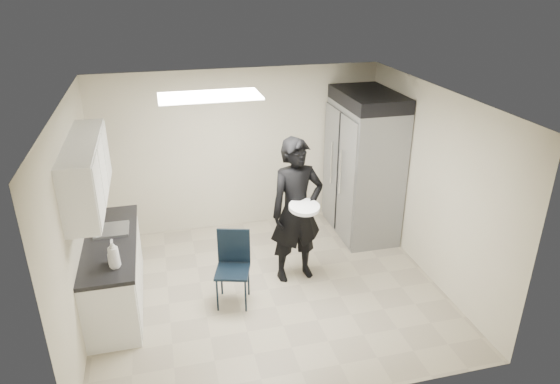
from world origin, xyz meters
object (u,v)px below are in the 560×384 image
object	(u,v)px
commercial_fridge	(363,171)
man_tuxedo	(297,211)
lower_counter	(114,274)
folding_chair	(233,271)

from	to	relation	value
commercial_fridge	man_tuxedo	world-z (taller)	commercial_fridge
man_tuxedo	lower_counter	bearing A→B (deg)	174.07
folding_chair	lower_counter	bearing A→B (deg)	-177.88
lower_counter	commercial_fridge	bearing A→B (deg)	15.88
lower_counter	commercial_fridge	size ratio (longest dim) A/B	0.90
commercial_fridge	man_tuxedo	xyz separation A→B (m)	(-1.39, -1.04, -0.04)
lower_counter	commercial_fridge	distance (m)	3.98
folding_chair	man_tuxedo	distance (m)	1.16
lower_counter	commercial_fridge	world-z (taller)	commercial_fridge
lower_counter	folding_chair	bearing A→B (deg)	-14.38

